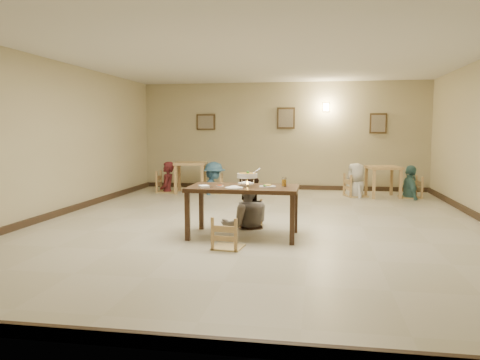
% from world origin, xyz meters
% --- Properties ---
extents(floor, '(10.00, 10.00, 0.00)m').
position_xyz_m(floor, '(0.00, 0.00, 0.00)').
color(floor, '#BCB59E').
rests_on(floor, ground).
extents(ceiling, '(10.00, 10.00, 0.00)m').
position_xyz_m(ceiling, '(0.00, 0.00, 3.00)').
color(ceiling, silver).
rests_on(ceiling, wall_back).
extents(wall_back, '(10.00, 0.00, 10.00)m').
position_xyz_m(wall_back, '(0.00, 5.00, 1.50)').
color(wall_back, tan).
rests_on(wall_back, floor).
extents(wall_front, '(10.00, 0.00, 10.00)m').
position_xyz_m(wall_front, '(0.00, -5.00, 1.50)').
color(wall_front, tan).
rests_on(wall_front, floor).
extents(wall_left, '(0.00, 10.00, 10.00)m').
position_xyz_m(wall_left, '(-4.00, 0.00, 1.50)').
color(wall_left, tan).
rests_on(wall_left, floor).
extents(baseboard_back, '(8.00, 0.06, 0.12)m').
position_xyz_m(baseboard_back, '(0.00, 4.97, 0.06)').
color(baseboard_back, '#322317').
rests_on(baseboard_back, floor).
extents(baseboard_front, '(8.00, 0.06, 0.12)m').
position_xyz_m(baseboard_front, '(0.00, -4.97, 0.06)').
color(baseboard_front, '#322317').
rests_on(baseboard_front, floor).
extents(baseboard_left, '(0.06, 10.00, 0.12)m').
position_xyz_m(baseboard_left, '(-3.97, 0.00, 0.06)').
color(baseboard_left, '#322317').
rests_on(baseboard_left, floor).
extents(picture_a, '(0.55, 0.04, 0.45)m').
position_xyz_m(picture_a, '(-2.20, 4.96, 1.90)').
color(picture_a, '#3D2C18').
rests_on(picture_a, wall_back).
extents(picture_b, '(0.50, 0.04, 0.60)m').
position_xyz_m(picture_b, '(0.10, 4.96, 2.00)').
color(picture_b, '#3D2C18').
rests_on(picture_b, wall_back).
extents(picture_c, '(0.45, 0.04, 0.55)m').
position_xyz_m(picture_c, '(2.60, 4.96, 1.85)').
color(picture_c, '#3D2C18').
rests_on(picture_c, wall_back).
extents(wall_sconce, '(0.16, 0.05, 0.22)m').
position_xyz_m(wall_sconce, '(1.20, 4.96, 2.30)').
color(wall_sconce, '#FFD88C').
rests_on(wall_sconce, wall_back).
extents(main_table, '(1.70, 0.97, 0.79)m').
position_xyz_m(main_table, '(-0.13, -1.11, 0.71)').
color(main_table, '#3D2617').
rests_on(main_table, floor).
extents(chair_far, '(0.41, 0.41, 0.86)m').
position_xyz_m(chair_far, '(-0.18, -0.31, 0.43)').
color(chair_far, tan).
rests_on(chair_far, floor).
extents(chair_near, '(0.41, 0.41, 0.87)m').
position_xyz_m(chair_near, '(-0.23, -1.86, 0.43)').
color(chair_near, tan).
rests_on(chair_near, floor).
extents(main_diner, '(1.05, 0.92, 1.82)m').
position_xyz_m(main_diner, '(-0.20, -0.36, 0.91)').
color(main_diner, gray).
rests_on(main_diner, floor).
extents(curry_warmer, '(0.35, 0.32, 0.28)m').
position_xyz_m(curry_warmer, '(-0.08, -1.10, 0.96)').
color(curry_warmer, silver).
rests_on(curry_warmer, main_table).
extents(rice_plate_far, '(0.26, 0.26, 0.06)m').
position_xyz_m(rice_plate_far, '(-0.15, -0.77, 0.81)').
color(rice_plate_far, white).
rests_on(rice_plate_far, main_table).
extents(rice_plate_near, '(0.27, 0.27, 0.06)m').
position_xyz_m(rice_plate_near, '(-0.23, -1.42, 0.81)').
color(rice_plate_near, white).
rests_on(rice_plate_near, main_table).
extents(fried_plate, '(0.26, 0.26, 0.06)m').
position_xyz_m(fried_plate, '(0.25, -1.18, 0.81)').
color(fried_plate, white).
rests_on(fried_plate, main_table).
extents(chili_dish, '(0.11, 0.11, 0.02)m').
position_xyz_m(chili_dish, '(-0.49, -1.20, 0.81)').
color(chili_dish, white).
rests_on(chili_dish, main_table).
extents(napkin_cutlery, '(0.24, 0.28, 0.03)m').
position_xyz_m(napkin_cutlery, '(-0.70, -1.36, 0.81)').
color(napkin_cutlery, white).
rests_on(napkin_cutlery, main_table).
extents(drink_glass, '(0.07, 0.07, 0.15)m').
position_xyz_m(drink_glass, '(0.49, -1.03, 0.86)').
color(drink_glass, white).
rests_on(drink_glass, main_table).
extents(bg_table_left, '(0.94, 0.94, 0.82)m').
position_xyz_m(bg_table_left, '(-2.36, 3.81, 0.68)').
color(bg_table_left, tan).
rests_on(bg_table_left, floor).
extents(bg_table_right, '(0.90, 0.90, 0.77)m').
position_xyz_m(bg_table_right, '(2.62, 3.79, 0.63)').
color(bg_table_right, tan).
rests_on(bg_table_right, floor).
extents(bg_chair_ll, '(0.51, 0.51, 1.09)m').
position_xyz_m(bg_chair_ll, '(-2.99, 3.79, 0.54)').
color(bg_chair_ll, tan).
rests_on(bg_chair_ll, floor).
extents(bg_chair_lr, '(0.46, 0.46, 0.97)m').
position_xyz_m(bg_chair_lr, '(-1.72, 3.79, 0.48)').
color(bg_chair_lr, tan).
rests_on(bg_chair_lr, floor).
extents(bg_chair_rl, '(0.50, 0.50, 1.06)m').
position_xyz_m(bg_chair_rl, '(1.96, 3.80, 0.53)').
color(bg_chair_rl, tan).
rests_on(bg_chair_rl, floor).
extents(bg_chair_rr, '(0.48, 0.48, 1.01)m').
position_xyz_m(bg_chair_rr, '(3.27, 3.78, 0.50)').
color(bg_chair_rr, tan).
rests_on(bg_chair_rr, floor).
extents(bg_diner_a, '(0.49, 0.66, 1.65)m').
position_xyz_m(bg_diner_a, '(-2.99, 3.79, 0.83)').
color(bg_diner_a, '#591C21').
rests_on(bg_diner_a, floor).
extents(bg_diner_b, '(0.66, 1.10, 1.67)m').
position_xyz_m(bg_diner_b, '(-1.72, 3.79, 0.84)').
color(bg_diner_b, teal).
rests_on(bg_diner_b, floor).
extents(bg_diner_c, '(0.73, 0.93, 1.68)m').
position_xyz_m(bg_diner_c, '(1.96, 3.80, 0.84)').
color(bg_diner_c, silver).
rests_on(bg_diner_c, floor).
extents(bg_diner_d, '(0.50, 0.99, 1.62)m').
position_xyz_m(bg_diner_d, '(3.27, 3.78, 0.81)').
color(bg_diner_d, slate).
rests_on(bg_diner_d, floor).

